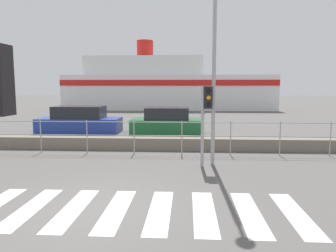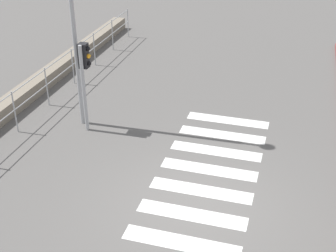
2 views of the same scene
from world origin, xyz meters
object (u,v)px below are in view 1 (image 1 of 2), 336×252
at_px(traffic_light_far, 206,108).
at_px(streetlamp, 215,32).
at_px(ferry_boat, 164,87).
at_px(parked_car_green, 167,122).
at_px(parked_car_blue, 80,121).

relative_size(traffic_light_far, streetlamp, 0.37).
bearing_deg(ferry_boat, streetlamp, -82.67).
relative_size(ferry_boat, parked_car_green, 5.83).
height_order(traffic_light_far, parked_car_green, traffic_light_far).
relative_size(traffic_light_far, parked_car_blue, 0.57).
bearing_deg(streetlamp, parked_car_green, 104.88).
distance_m(traffic_light_far, ferry_boat, 26.39).
bearing_deg(ferry_boat, parked_car_green, -85.60).
bearing_deg(traffic_light_far, parked_car_green, 102.82).
relative_size(streetlamp, parked_car_green, 1.78).
bearing_deg(ferry_boat, parked_car_blue, -99.97).
bearing_deg(parked_car_blue, traffic_light_far, -48.49).
height_order(traffic_light_far, streetlamp, streetlamp).
distance_m(traffic_light_far, streetlamp, 2.32).
height_order(ferry_boat, parked_car_green, ferry_boat).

